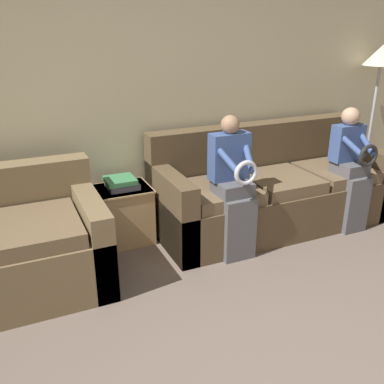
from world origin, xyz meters
TOP-DOWN VIEW (x-y plane):
  - wall_back at (0.00, 2.67)m, footprint 7.91×0.06m
  - couch_main at (1.21, 2.19)m, footprint 2.27×0.87m
  - child_left_seated at (0.58, 1.83)m, footprint 0.33×0.37m
  - child_right_seated at (1.83, 1.82)m, footprint 0.30×0.37m
  - side_shelf at (-0.20, 2.41)m, footprint 0.49×0.41m
  - book_stack at (-0.20, 2.42)m, footprint 0.27×0.25m
  - floor_lamp at (2.62, 2.40)m, footprint 0.37×0.37m

SIDE VIEW (x-z plane):
  - side_shelf at x=-0.20m, z-range 0.01..0.52m
  - couch_main at x=1.21m, z-range -0.14..0.81m
  - book_stack at x=-0.20m, z-range 0.51..0.60m
  - child_right_seated at x=1.83m, z-range 0.06..1.20m
  - child_left_seated at x=0.58m, z-range 0.05..1.22m
  - wall_back at x=0.00m, z-range 0.00..2.55m
  - floor_lamp at x=2.62m, z-range 0.60..2.25m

